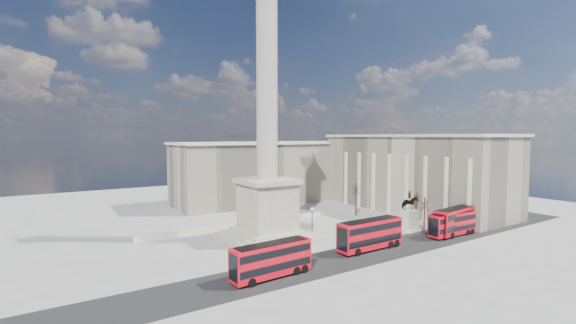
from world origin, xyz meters
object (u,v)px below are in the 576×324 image
(red_bus_d, at_px, (452,224))
(pedestrian_standing, at_px, (396,234))
(red_bus_b, at_px, (370,234))
(pedestrian_walking, at_px, (361,237))
(red_bus_c, at_px, (456,220))
(victorian_lamp, at_px, (312,222))
(equestrian_statue, at_px, (409,217))
(nelsons_column, at_px, (267,167))
(red_bus_a, at_px, (272,259))
(pedestrian_crossing, at_px, (386,233))

(red_bus_d, bearing_deg, pedestrian_standing, 157.74)
(red_bus_b, distance_m, pedestrian_standing, 9.23)
(pedestrian_walking, distance_m, pedestrian_standing, 6.89)
(red_bus_c, bearing_deg, victorian_lamp, 151.14)
(equestrian_statue, xyz_separation_m, pedestrian_standing, (-6.53, -2.53, -1.83))
(red_bus_b, height_order, victorian_lamp, victorian_lamp)
(victorian_lamp, height_order, pedestrian_walking, victorian_lamp)
(nelsons_column, xyz_separation_m, red_bus_b, (10.96, -13.85, -10.36))
(nelsons_column, distance_m, red_bus_b, 20.48)
(equestrian_statue, relative_size, pedestrian_standing, 4.61)
(red_bus_a, distance_m, red_bus_d, 38.06)
(pedestrian_standing, bearing_deg, victorian_lamp, -40.71)
(red_bus_c, bearing_deg, pedestrian_crossing, 152.61)
(red_bus_c, bearing_deg, pedestrian_walking, 155.72)
(equestrian_statue, bearing_deg, red_bus_d, -64.22)
(red_bus_b, height_order, equestrian_statue, equestrian_statue)
(red_bus_d, distance_m, pedestrian_walking, 17.78)
(victorian_lamp, xyz_separation_m, pedestrian_crossing, (12.29, -5.47, -2.53))
(pedestrian_standing, bearing_deg, red_bus_a, -6.11)
(red_bus_d, xyz_separation_m, victorian_lamp, (-23.51, 11.14, 1.20))
(red_bus_a, distance_m, red_bus_b, 19.49)
(red_bus_a, xyz_separation_m, red_bus_d, (38.05, -0.29, -0.11))
(nelsons_column, bearing_deg, pedestrian_walking, -35.51)
(red_bus_c, xyz_separation_m, red_bus_d, (-2.10, -0.58, -0.32))
(red_bus_a, height_order, red_bus_d, red_bus_a)
(red_bus_c, height_order, red_bus_d, red_bus_c)
(victorian_lamp, height_order, pedestrian_crossing, victorian_lamp)
(red_bus_d, bearing_deg, pedestrian_crossing, 155.07)
(pedestrian_crossing, bearing_deg, red_bus_b, 106.19)
(nelsons_column, height_order, red_bus_c, nelsons_column)
(nelsons_column, xyz_separation_m, pedestrian_standing, (19.72, -11.50, -12.07))
(red_bus_a, distance_m, pedestrian_standing, 28.50)
(pedestrian_walking, height_order, pedestrian_standing, pedestrian_standing)
(red_bus_a, height_order, pedestrian_crossing, red_bus_a)
(red_bus_a, xyz_separation_m, pedestrian_crossing, (26.84, 5.39, -1.44))
(pedestrian_standing, xyz_separation_m, pedestrian_crossing, (-1.32, 1.23, 0.09))
(victorian_lamp, distance_m, pedestrian_standing, 15.39)
(red_bus_a, bearing_deg, red_bus_b, 2.00)
(pedestrian_standing, relative_size, pedestrian_crossing, 0.90)
(red_bus_a, relative_size, victorian_lamp, 1.92)
(red_bus_b, distance_m, pedestrian_crossing, 8.42)
(nelsons_column, bearing_deg, equestrian_statue, -18.87)
(red_bus_b, distance_m, pedestrian_walking, 5.29)
(red_bus_c, xyz_separation_m, pedestrian_walking, (-18.56, 5.98, -1.82))
(nelsons_column, relative_size, red_bus_d, 4.66)
(red_bus_b, relative_size, pedestrian_crossing, 6.47)
(red_bus_b, xyz_separation_m, equestrian_statue, (15.29, 4.88, 0.12))
(red_bus_c, distance_m, red_bus_d, 2.21)
(equestrian_statue, bearing_deg, victorian_lamp, 168.29)
(red_bus_a, relative_size, equestrian_statue, 1.45)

